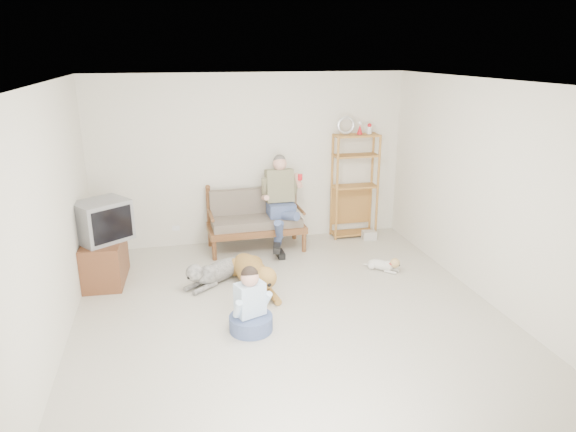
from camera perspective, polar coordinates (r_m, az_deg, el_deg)
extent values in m
plane|color=silver|center=(6.16, 0.44, -11.35)|extent=(5.50, 5.50, 0.00)
plane|color=silver|center=(5.38, 0.52, 14.59)|extent=(5.50, 5.50, 0.00)
plane|color=silver|center=(8.24, -4.08, 6.24)|extent=(5.00, 0.00, 5.00)
plane|color=silver|center=(3.24, 12.41, -13.44)|extent=(5.00, 0.00, 5.00)
plane|color=silver|center=(5.61, -25.16, -1.07)|extent=(0.00, 5.50, 5.50)
plane|color=silver|center=(6.65, 21.90, 2.14)|extent=(0.00, 5.50, 5.50)
cube|color=brown|center=(8.09, -3.55, -1.33)|extent=(1.51, 0.72, 0.10)
cube|color=#706055|center=(8.05, -3.57, -0.56)|extent=(1.39, 0.62, 0.13)
cube|color=#706055|center=(8.21, -3.88, 1.52)|extent=(1.38, 0.14, 0.45)
cylinder|color=brown|center=(8.21, -3.98, 2.97)|extent=(1.40, 0.07, 0.05)
cylinder|color=brown|center=(7.80, -8.22, -3.80)|extent=(0.07, 0.07, 0.30)
cylinder|color=brown|center=(8.25, -8.72, -0.19)|extent=(0.07, 0.07, 0.95)
cylinder|color=brown|center=(8.02, 1.78, -2.99)|extent=(0.07, 0.07, 0.30)
cylinder|color=brown|center=(8.46, 0.76, 0.48)|extent=(0.07, 0.07, 0.95)
cube|color=#475683|center=(8.04, -0.79, 0.77)|extent=(0.41, 0.39, 0.20)
cube|color=gray|center=(8.04, -0.95, 3.41)|extent=(0.43, 0.29, 0.53)
sphere|color=tan|center=(7.93, -0.92, 5.84)|extent=(0.21, 0.21, 0.21)
sphere|color=#55504B|center=(7.94, -0.95, 6.16)|extent=(0.19, 0.19, 0.19)
cylinder|color=red|center=(7.85, 1.35, 4.34)|extent=(0.07, 0.07, 0.09)
cube|color=#A16732|center=(8.42, 7.65, 8.87)|extent=(0.73, 0.30, 0.03)
torus|color=silver|center=(8.33, 6.44, 9.96)|extent=(0.30, 0.05, 0.30)
cone|color=red|center=(8.42, 7.98, 9.51)|extent=(0.10, 0.10, 0.15)
cylinder|color=#A16732|center=(8.35, 5.47, 2.93)|extent=(0.04, 0.04, 1.73)
cylinder|color=#A16732|center=(8.60, 4.88, 3.39)|extent=(0.04, 0.04, 1.73)
cylinder|color=#A16732|center=(8.60, 9.95, 3.18)|extent=(0.04, 0.04, 1.73)
cylinder|color=#A16732|center=(8.84, 9.26, 3.62)|extent=(0.04, 0.04, 1.73)
cube|color=silver|center=(8.68, 9.00, -2.11)|extent=(0.23, 0.17, 0.14)
cube|color=brown|center=(7.41, -19.65, -4.67)|extent=(0.55, 0.93, 0.60)
cube|color=brown|center=(7.24, -21.71, -5.44)|extent=(0.04, 0.40, 0.50)
cube|color=brown|center=(7.64, -21.28, -4.16)|extent=(0.04, 0.40, 0.50)
cube|color=slate|center=(7.20, -19.97, -0.49)|extent=(0.83, 0.80, 0.54)
cube|color=black|center=(6.99, -18.93, -0.94)|extent=(0.46, 0.34, 0.43)
cube|color=white|center=(8.41, -12.35, -1.33)|extent=(0.12, 0.02, 0.08)
ellipsoid|color=#A27538|center=(6.96, -4.09, -6.20)|extent=(0.54, 1.14, 0.35)
sphere|color=#A27538|center=(6.67, -3.24, -7.11)|extent=(0.35, 0.35, 0.35)
sphere|color=#A27538|center=(6.37, -2.48, -6.87)|extent=(0.27, 0.27, 0.27)
ellipsoid|color=#A27538|center=(6.27, -2.11, -7.53)|extent=(0.15, 0.21, 0.10)
cylinder|color=#A27538|center=(7.49, -5.34, -5.31)|extent=(0.26, 0.41, 0.06)
ellipsoid|color=#A27538|center=(6.36, -3.38, -6.90)|extent=(0.07, 0.09, 0.13)
ellipsoid|color=#A27538|center=(6.42, -1.75, -6.64)|extent=(0.07, 0.09, 0.13)
ellipsoid|color=silver|center=(7.15, -7.39, -5.98)|extent=(0.87, 0.78, 0.26)
sphere|color=silver|center=(6.98, -8.94, -6.52)|extent=(0.26, 0.26, 0.26)
sphere|color=silver|center=(6.80, -10.34, -6.22)|extent=(0.23, 0.23, 0.23)
ellipsoid|color=silver|center=(6.75, -10.98, -6.66)|extent=(0.19, 0.18, 0.09)
cylinder|color=silver|center=(7.47, -4.96, -5.48)|extent=(0.22, 0.32, 0.04)
ellipsoid|color=silver|center=(6.87, -10.65, -5.98)|extent=(0.09, 0.08, 0.11)
ellipsoid|color=silver|center=(6.76, -9.74, -6.34)|extent=(0.09, 0.08, 0.11)
ellipsoid|color=silver|center=(7.53, 10.27, -5.35)|extent=(0.39, 0.39, 0.15)
sphere|color=silver|center=(7.49, 11.09, -5.45)|extent=(0.15, 0.15, 0.15)
sphere|color=tan|center=(7.43, 11.80, -5.14)|extent=(0.14, 0.14, 0.14)
ellipsoid|color=tan|center=(7.42, 12.24, -5.33)|extent=(0.11, 0.11, 0.05)
cylinder|color=silver|center=(7.61, 8.92, -5.37)|extent=(0.15, 0.09, 0.02)
cone|color=tan|center=(7.38, 11.59, -4.95)|extent=(0.04, 0.04, 0.05)
cone|color=tan|center=(7.46, 11.86, -4.70)|extent=(0.04, 0.04, 0.05)
torus|color=red|center=(7.44, 11.66, -5.18)|extent=(0.13, 0.13, 0.02)
cylinder|color=#475683|center=(5.91, -4.14, -11.77)|extent=(0.49, 0.49, 0.18)
cube|color=#CEE5F8|center=(5.79, -4.24, -9.17)|extent=(0.36, 0.30, 0.38)
sphere|color=tan|center=(5.66, -4.27, -6.86)|extent=(0.20, 0.20, 0.20)
sphere|color=black|center=(5.65, -4.29, -6.50)|extent=(0.19, 0.19, 0.19)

